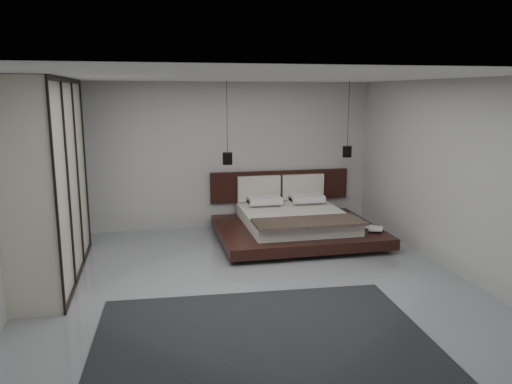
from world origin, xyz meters
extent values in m
plane|color=gray|center=(0.00, 0.00, 0.00)|extent=(6.00, 6.00, 0.00)
plane|color=white|center=(0.00, 0.00, 2.80)|extent=(6.00, 6.00, 0.00)
plane|color=#B0B0AD|center=(0.00, 3.00, 1.40)|extent=(6.00, 0.00, 6.00)
plane|color=#B0B0AD|center=(0.00, -3.00, 1.40)|extent=(6.00, 0.00, 6.00)
plane|color=#B0B0AD|center=(-3.00, 0.00, 1.40)|extent=(0.00, 6.00, 6.00)
plane|color=#B0B0AD|center=(3.00, 0.00, 1.40)|extent=(0.00, 6.00, 6.00)
cube|color=black|center=(-2.95, 2.45, 1.30)|extent=(0.05, 0.90, 2.60)
cube|color=black|center=(1.22, 1.75, 0.04)|extent=(2.20, 1.80, 0.08)
cube|color=black|center=(1.22, 1.75, 0.17)|extent=(2.79, 2.30, 0.18)
cube|color=silver|center=(1.22, 1.88, 0.37)|extent=(1.80, 2.00, 0.22)
cube|color=black|center=(1.22, 1.10, 0.50)|extent=(1.82, 0.70, 0.05)
cube|color=white|center=(0.80, 2.65, 0.54)|extent=(0.62, 0.40, 0.12)
cube|color=white|center=(1.63, 2.65, 0.54)|extent=(0.62, 0.40, 0.12)
cube|color=white|center=(0.80, 2.51, 0.60)|extent=(0.62, 0.40, 0.12)
cube|color=white|center=(1.63, 2.51, 0.60)|extent=(0.62, 0.40, 0.12)
cube|color=black|center=(1.22, 2.96, 0.78)|extent=(2.79, 0.08, 0.60)
cube|color=beige|center=(0.77, 2.87, 0.75)|extent=(0.85, 0.10, 0.50)
cube|color=beige|center=(1.66, 2.87, 0.75)|extent=(0.85, 0.10, 0.50)
imported|color=#99724C|center=(2.36, 1.25, 0.27)|extent=(0.33, 0.38, 0.03)
imported|color=#99724C|center=(2.34, 1.22, 0.30)|extent=(0.36, 0.39, 0.02)
cylinder|color=black|center=(0.07, 2.35, 2.17)|extent=(0.01, 0.01, 1.26)
cylinder|color=black|center=(0.07, 2.35, 1.43)|extent=(0.18, 0.18, 0.22)
cylinder|color=#FFE0B2|center=(0.07, 2.35, 1.34)|extent=(0.13, 0.13, 0.01)
cylinder|color=black|center=(2.36, 2.35, 2.20)|extent=(0.01, 0.01, 1.20)
cylinder|color=black|center=(2.36, 2.35, 1.50)|extent=(0.17, 0.17, 0.21)
cylinder|color=#FFE0B2|center=(2.36, 2.35, 1.41)|extent=(0.13, 0.13, 0.01)
cube|color=beige|center=(-2.70, 0.80, 1.40)|extent=(0.64, 2.79, 2.79)
cube|color=black|center=(-2.37, 0.80, 2.76)|extent=(0.03, 2.79, 0.06)
cube|color=black|center=(-2.37, 0.80, 0.03)|extent=(0.03, 2.79, 0.06)
cube|color=black|center=(-2.37, -0.60, 1.40)|extent=(0.03, 0.05, 2.79)
cube|color=black|center=(-2.37, 0.33, 1.40)|extent=(0.03, 0.05, 2.79)
cube|color=black|center=(-2.37, 1.26, 1.40)|extent=(0.03, 0.05, 2.79)
cube|color=black|center=(-2.37, 2.19, 1.40)|extent=(0.03, 0.05, 2.79)
cube|color=black|center=(-0.20, -1.70, 0.01)|extent=(3.70, 2.74, 0.02)
camera|label=1|loc=(-1.31, -6.49, 2.60)|focal=35.00mm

